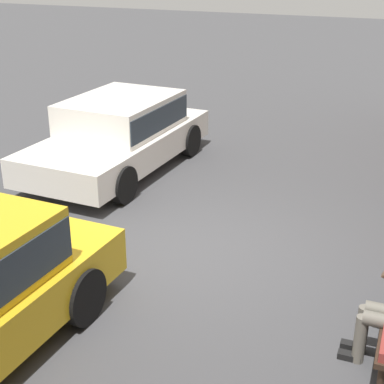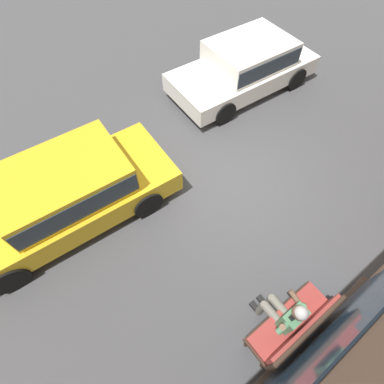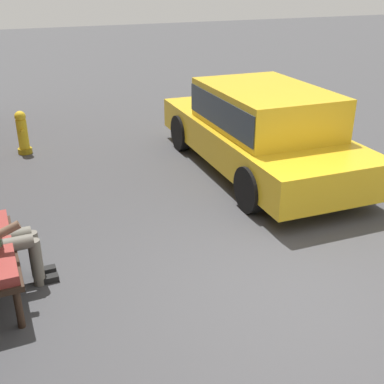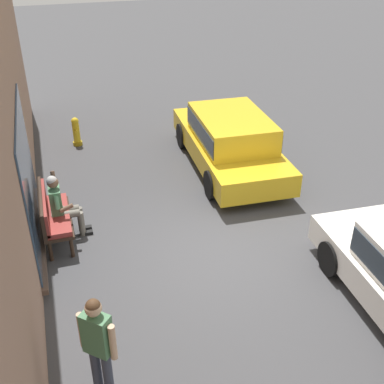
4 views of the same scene
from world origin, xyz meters
name	(u,v)px [view 1 (image 1 of 4)]	position (x,y,z in m)	size (l,w,h in m)	color
ground_plane	(198,253)	(0.00, 0.00, 0.00)	(60.00, 60.00, 0.00)	#424244
parked_car_near	(120,131)	(-2.59, -2.59, 0.75)	(4.30, 2.13, 1.36)	white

